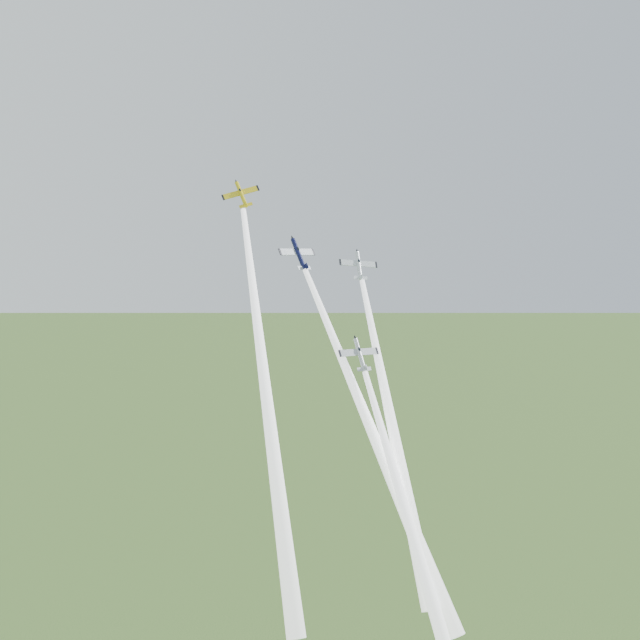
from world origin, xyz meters
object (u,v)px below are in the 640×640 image
at_px(plane_yellow, 241,194).
at_px(plane_silver_right, 359,265).
at_px(plane_silver_low, 360,355).
at_px(plane_navy, 299,254).

bearing_deg(plane_yellow, plane_silver_right, 2.82).
xyz_separation_m(plane_yellow, plane_silver_low, (13.71, -16.71, -26.87)).
height_order(plane_yellow, plane_navy, plane_yellow).
relative_size(plane_yellow, plane_navy, 0.83).
distance_m(plane_navy, plane_silver_right, 12.15).
relative_size(plane_yellow, plane_silver_low, 0.89).
height_order(plane_yellow, plane_silver_low, plane_yellow).
height_order(plane_navy, plane_silver_right, plane_navy).
bearing_deg(plane_yellow, plane_silver_low, -35.31).
xyz_separation_m(plane_silver_right, plane_silver_low, (-7.60, -11.99, -14.24)).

